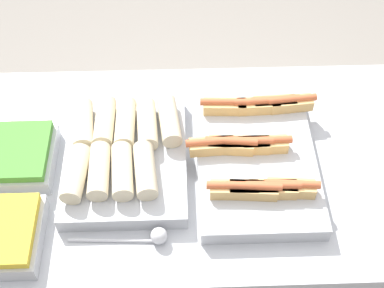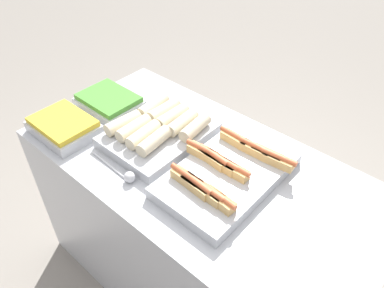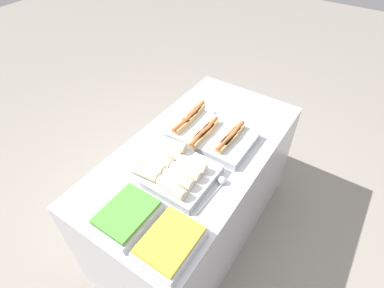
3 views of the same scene
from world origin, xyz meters
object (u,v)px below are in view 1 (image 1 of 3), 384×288
tray_hotdogs (255,152)px  serving_spoon_near (149,237)px  tray_side_back (3,157)px  tray_wraps (124,152)px

tray_hotdogs → serving_spoon_near: bearing=-139.5°
tray_hotdogs → tray_side_back: tray_hotdogs is taller
tray_wraps → tray_side_back: bearing=179.6°
tray_hotdogs → serving_spoon_near: (-0.30, -0.26, -0.02)m
tray_wraps → serving_spoon_near: tray_wraps is taller
serving_spoon_near → tray_hotdogs: bearing=40.5°
tray_wraps → tray_hotdogs: bearing=-0.6°
tray_hotdogs → tray_wraps: 0.38m
serving_spoon_near → tray_wraps: bearing=106.5°
tray_hotdogs → serving_spoon_near: size_ratio=2.11×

